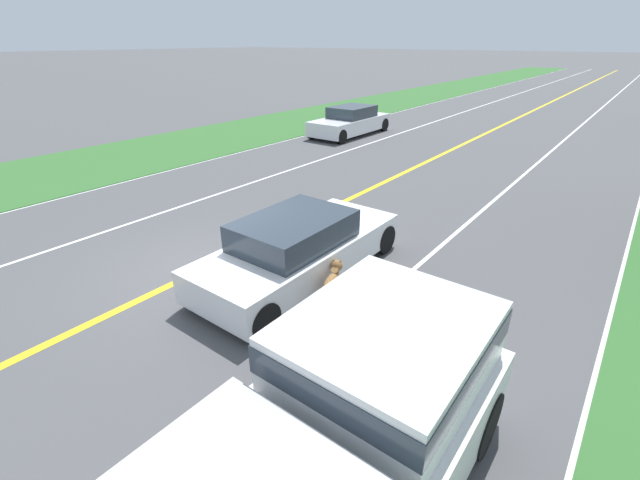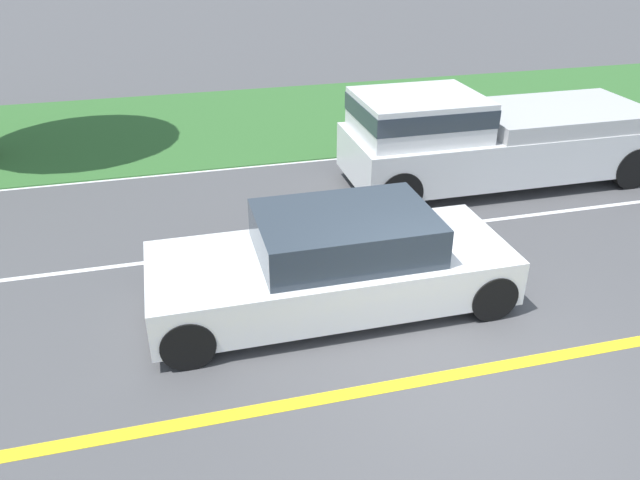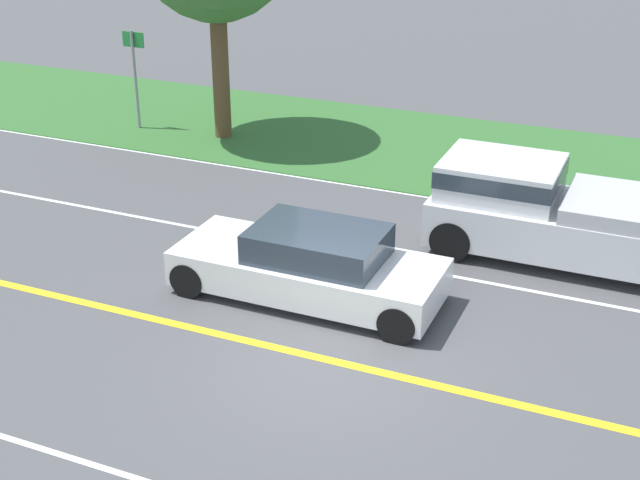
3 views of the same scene
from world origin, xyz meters
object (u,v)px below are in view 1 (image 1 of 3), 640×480
(dog, at_px, (332,280))
(oncoming_car, at_px, (350,122))
(ego_car, at_px, (299,248))
(pickup_truck, at_px, (303,478))

(dog, bearing_deg, oncoming_car, 104.26)
(ego_car, distance_m, oncoming_car, 14.32)
(dog, xyz_separation_m, pickup_truck, (2.23, -3.49, 0.46))
(dog, relative_size, oncoming_car, 0.23)
(dog, height_order, oncoming_car, oncoming_car)
(pickup_truck, relative_size, oncoming_car, 1.22)
(pickup_truck, height_order, oncoming_car, pickup_truck)
(dog, xyz_separation_m, oncoming_car, (-8.22, 12.82, 0.18))
(dog, distance_m, oncoming_car, 15.23)
(oncoming_car, bearing_deg, ego_car, 119.79)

